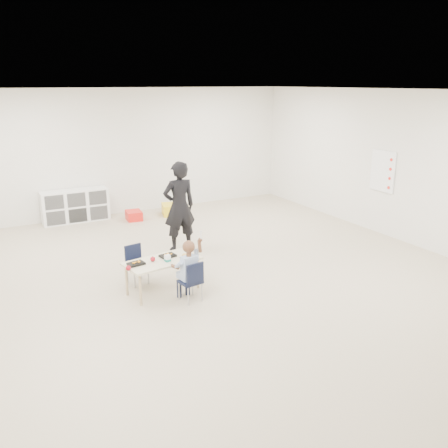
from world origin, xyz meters
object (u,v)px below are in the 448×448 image
adult (179,207)px  child (190,270)px  chair_near (190,281)px  table (163,275)px  cubby_shelf (75,206)px

adult → child: bearing=71.1°
chair_near → child: child is taller
table → child: child is taller
table → adult: size_ratio=0.70×
child → adult: 2.14m
adult → table: bearing=59.4°
child → cubby_shelf: size_ratio=0.66×
chair_near → adult: size_ratio=0.36×
child → chair_near: bearing=-99.3°
table → cubby_shelf: 4.29m
chair_near → cubby_shelf: size_ratio=0.42×
cubby_shelf → adult: 3.06m
table → chair_near: chair_near is taller
child → adult: bearing=61.2°
table → adult: adult is taller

